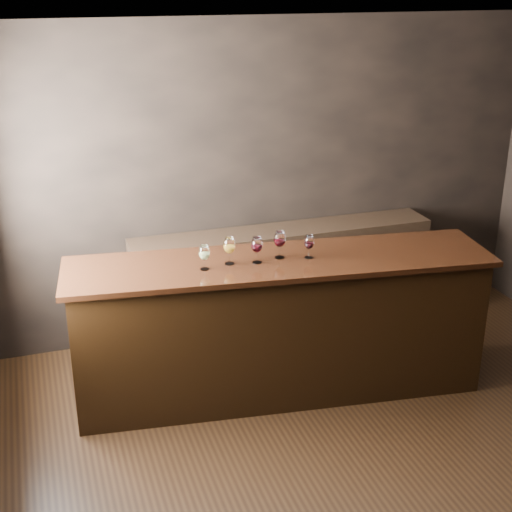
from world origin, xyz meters
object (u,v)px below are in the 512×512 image
object	(u,v)px
glass_red_c	(309,243)
glass_red_b	(280,240)
back_bar_shelf	(283,280)
glass_white	(204,253)
glass_red_a	(257,245)
glass_amber	(229,246)
bar_counter	(280,329)

from	to	relation	value
glass_red_c	glass_red_b	bearing A→B (deg)	160.65
back_bar_shelf	glass_red_c	world-z (taller)	glass_red_c
glass_white	glass_red_a	bearing A→B (deg)	0.17
glass_red_a	glass_red_b	size ratio (longest dim) A/B	0.96
glass_red_b	glass_red_c	distance (m)	0.22
glass_amber	back_bar_shelf	bearing A→B (deg)	50.66
bar_counter	glass_red_a	xyz separation A→B (m)	(-0.19, -0.01, 0.72)
back_bar_shelf	glass_white	xyz separation A→B (m)	(-0.98, -0.99, 0.76)
glass_white	glass_amber	xyz separation A→B (m)	(0.20, 0.04, 0.02)
glass_red_a	glass_red_b	distance (m)	0.20
bar_counter	glass_red_a	world-z (taller)	glass_red_a
glass_white	glass_red_b	distance (m)	0.59
glass_white	glass_red_b	world-z (taller)	glass_red_b
bar_counter	back_bar_shelf	xyz separation A→B (m)	(0.39, 0.98, -0.05)
glass_amber	glass_red_b	distance (m)	0.39
glass_white	glass_red_a	distance (m)	0.40
glass_white	glass_red_c	xyz separation A→B (m)	(0.80, -0.03, -0.00)
bar_counter	glass_amber	world-z (taller)	glass_amber
glass_amber	glass_red_a	bearing A→B (deg)	-11.72
back_bar_shelf	glass_red_c	distance (m)	1.28
bar_counter	glass_red_b	world-z (taller)	glass_red_b
bar_counter	glass_red_c	xyz separation A→B (m)	(0.21, -0.04, 0.71)
bar_counter	glass_white	world-z (taller)	glass_white
back_bar_shelf	glass_white	world-z (taller)	glass_white
back_bar_shelf	glass_red_a	bearing A→B (deg)	-120.37
glass_amber	glass_red_b	world-z (taller)	glass_red_b
glass_red_b	glass_red_c	bearing A→B (deg)	-19.35
glass_white	glass_amber	size ratio (longest dim) A/B	0.89
back_bar_shelf	glass_red_b	size ratio (longest dim) A/B	13.08
back_bar_shelf	glass_red_a	xyz separation A→B (m)	(-0.58, -0.99, 0.77)
glass_red_b	bar_counter	bearing A→B (deg)	-97.55
glass_white	glass_red_c	distance (m)	0.80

